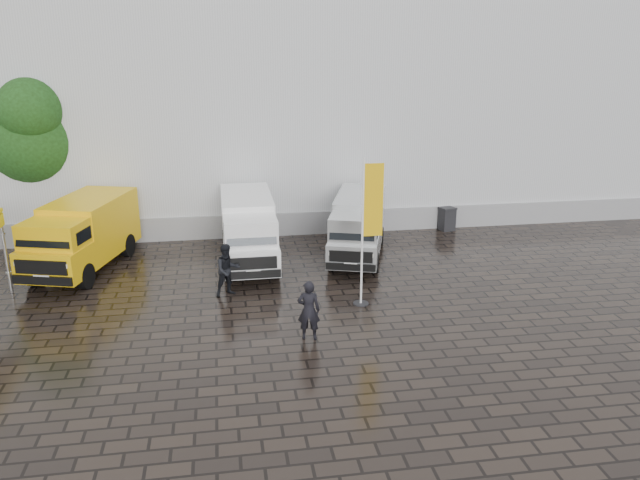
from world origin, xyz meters
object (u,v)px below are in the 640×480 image
at_px(van_silver, 358,228).
at_px(person_front, 309,310).
at_px(flagpole, 368,225).
at_px(van_yellow, 82,237).
at_px(van_white, 248,231).
at_px(wheelie_bin, 447,219).
at_px(person_tent, 228,270).

relative_size(van_silver, person_front, 3.06).
height_order(flagpole, person_front, flagpole).
bearing_deg(van_yellow, van_white, 14.90).
xyz_separation_m(van_white, wheelie_bin, (8.94, 2.88, -0.71)).
bearing_deg(wheelie_bin, person_front, -140.32).
relative_size(van_white, van_silver, 1.06).
relative_size(van_silver, wheelie_bin, 5.17).
distance_m(van_yellow, person_tent, 6.17).
bearing_deg(flagpole, wheelie_bin, 54.01).
relative_size(van_white, wheelie_bin, 5.48).
xyz_separation_m(flagpole, wheelie_bin, (5.42, 7.47, -2.12)).
height_order(van_white, person_front, van_white).
height_order(van_white, person_tent, van_white).
relative_size(van_silver, flagpole, 1.13).
xyz_separation_m(van_white, person_tent, (-0.85, -3.15, -0.35)).
bearing_deg(person_tent, van_white, 55.40).
bearing_deg(van_silver, wheelie_bin, 49.09).
bearing_deg(wheelie_bin, person_tent, -160.36).
distance_m(van_silver, wheelie_bin, 5.56).
relative_size(van_yellow, flagpole, 1.15).
distance_m(van_silver, flagpole, 4.87).
height_order(van_yellow, person_front, van_yellow).
height_order(van_silver, wheelie_bin, van_silver).
xyz_separation_m(van_yellow, van_silver, (10.27, -0.17, -0.10)).
bearing_deg(van_yellow, flagpole, -9.94).
height_order(flagpole, wheelie_bin, flagpole).
relative_size(wheelie_bin, person_tent, 0.59).
bearing_deg(van_yellow, person_tent, -16.11).
relative_size(flagpole, person_tent, 2.69).
height_order(van_yellow, flagpole, flagpole).
distance_m(wheelie_bin, person_tent, 11.50).
bearing_deg(van_yellow, wheelie_bin, 26.79).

